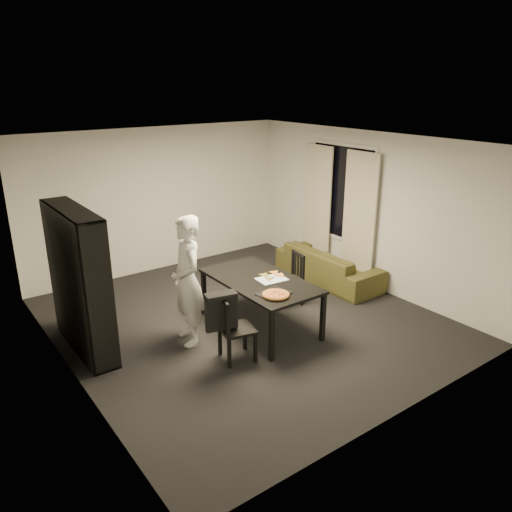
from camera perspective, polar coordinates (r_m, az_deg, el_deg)
room at (r=6.96m, az=-1.25°, el=2.23°), size 5.01×5.51×2.61m
window_pane at (r=8.92m, az=9.75°, el=7.17°), size 0.02×1.40×1.60m
window_frame at (r=8.92m, az=9.73°, el=7.17°), size 0.03×1.52×1.72m
curtain_left at (r=8.60m, az=11.69°, el=4.18°), size 0.03×0.70×2.25m
curtain_right at (r=9.30m, az=6.97°, el=5.60°), size 0.03×0.70×2.25m
bookshelf at (r=6.72m, az=-19.54°, el=-2.77°), size 0.35×1.50×1.90m
dining_table at (r=7.00m, az=0.48°, el=-3.20°), size 0.97×1.75×0.73m
chair_left at (r=6.26m, az=-2.90°, el=-7.83°), size 0.49×0.49×0.87m
chair_right at (r=7.86m, az=4.19°, el=-2.15°), size 0.45×0.45×0.83m
draped_jacket at (r=6.12m, az=-3.98°, el=-6.17°), size 0.41×0.25×0.48m
person at (r=6.60m, az=-7.85°, el=-2.84°), size 0.54×0.71×1.76m
baking_tray at (r=6.52m, az=2.06°, el=-4.30°), size 0.44×0.38×0.01m
pepperoni_pizza at (r=6.45m, az=2.28°, el=-4.41°), size 0.35×0.35×0.03m
kitchen_towel at (r=6.98m, az=1.82°, el=-2.67°), size 0.43×0.34×0.01m
pizza_slices at (r=7.09m, az=1.81°, el=-2.20°), size 0.47×0.44×0.01m
sofa at (r=8.84m, az=8.29°, el=-1.03°), size 0.79×2.01×0.59m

